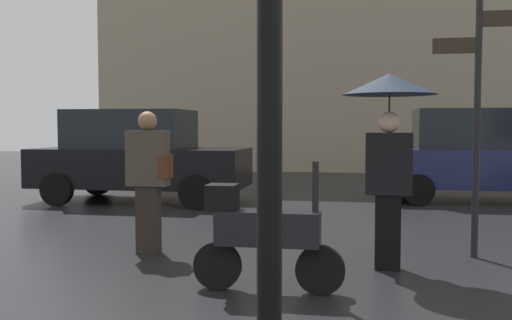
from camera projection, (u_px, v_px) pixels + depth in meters
name	position (u px, v px, depth m)	size (l,w,h in m)	color
pedestrian_with_umbrella	(389.00, 118.00, 6.13)	(1.01, 1.01, 2.12)	black
pedestrian_with_bag	(149.00, 173.00, 6.96)	(0.53, 0.24, 1.74)	#2A241E
parked_scooter	(263.00, 233.00, 5.36)	(1.44, 0.32, 1.23)	black
parked_car_left	(138.00, 155.00, 11.80)	(4.32, 1.98, 1.89)	black
parked_car_right	(478.00, 155.00, 11.80)	(4.11, 1.83, 1.91)	#1E234C
street_signpost	(478.00, 101.00, 6.69)	(1.08, 0.08, 3.05)	black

